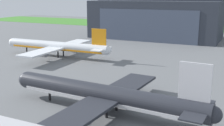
{
  "coord_description": "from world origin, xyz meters",
  "views": [
    {
      "loc": [
        24.37,
        -63.07,
        24.34
      ],
      "look_at": [
        -11.93,
        12.01,
        4.69
      ],
      "focal_mm": 46.64,
      "sensor_mm": 36.0,
      "label": 1
    }
  ],
  "objects": [
    {
      "name": "ground_plane",
      "position": [
        0.0,
        0.0,
        0.0
      ],
      "size": [
        440.0,
        440.0,
        0.0
      ],
      "primitive_type": "plane",
      "color": "slate"
    },
    {
      "name": "grass_field_strip",
      "position": [
        0.0,
        166.88,
        0.04
      ],
      "size": [
        440.0,
        56.0,
        0.08
      ],
      "primitive_type": "cube",
      "color": "#41852E",
      "rests_on": "ground_plane"
    },
    {
      "name": "maintenance_hangar",
      "position": [
        -25.91,
        98.82,
        10.67
      ],
      "size": [
        71.06,
        34.93,
        22.26
      ],
      "color": "#2D333D",
      "rests_on": "ground_plane"
    },
    {
      "name": "airliner_near_left",
      "position": [
        -2.12,
        -11.9,
        3.9
      ],
      "size": [
        47.37,
        37.51,
        12.9
      ],
      "color": "#282B33",
      "rests_on": "ground_plane"
    },
    {
      "name": "airliner_far_left",
      "position": [
        -45.33,
        30.6,
        4.17
      ],
      "size": [
        48.5,
        41.02,
        12.11
      ],
      "color": "silver",
      "rests_on": "ground_plane"
    }
  ]
}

